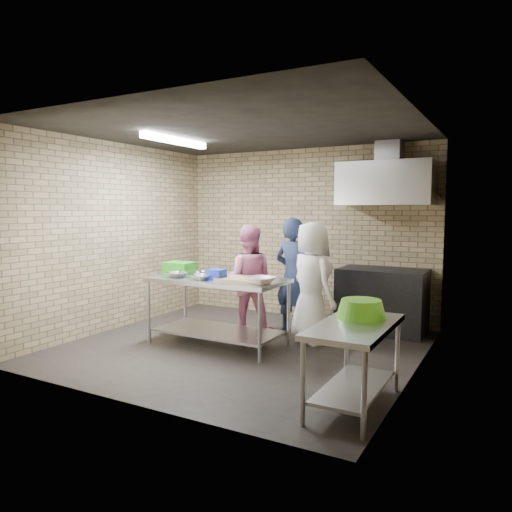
{
  "coord_description": "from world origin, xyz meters",
  "views": [
    {
      "loc": [
        3.01,
        -5.08,
        1.74
      ],
      "look_at": [
        0.1,
        0.2,
        1.15
      ],
      "focal_mm": 33.53,
      "sensor_mm": 36.0,
      "label": 1
    }
  ],
  "objects_px": {
    "green_basin": "(361,309)",
    "stove": "(382,300)",
    "side_counter": "(354,366)",
    "woman_pink": "(248,279)",
    "man_navy": "(293,276)",
    "prep_table": "(218,312)",
    "green_crate": "(180,268)",
    "bottle_red": "(393,189)",
    "woman_white": "(312,283)",
    "blue_tub": "(216,274)"
  },
  "relations": [
    {
      "from": "green_basin",
      "to": "stove",
      "type": "bearing_deg",
      "value": 99.76
    },
    {
      "from": "side_counter",
      "to": "woman_pink",
      "type": "xyz_separation_m",
      "value": [
        -2.1,
        1.78,
        0.38
      ]
    },
    {
      "from": "side_counter",
      "to": "stove",
      "type": "bearing_deg",
      "value": 99.29
    },
    {
      "from": "woman_pink",
      "to": "man_navy",
      "type": "bearing_deg",
      "value": 173.52
    },
    {
      "from": "prep_table",
      "to": "woman_pink",
      "type": "relative_size",
      "value": 1.14
    },
    {
      "from": "man_navy",
      "to": "green_basin",
      "type": "bearing_deg",
      "value": 142.55
    },
    {
      "from": "woman_pink",
      "to": "prep_table",
      "type": "bearing_deg",
      "value": 60.44
    },
    {
      "from": "green_crate",
      "to": "green_basin",
      "type": "distance_m",
      "value": 2.96
    },
    {
      "from": "bottle_red",
      "to": "woman_white",
      "type": "distance_m",
      "value": 1.9
    },
    {
      "from": "green_crate",
      "to": "man_navy",
      "type": "height_order",
      "value": "man_navy"
    },
    {
      "from": "green_basin",
      "to": "man_navy",
      "type": "distance_m",
      "value": 2.3
    },
    {
      "from": "prep_table",
      "to": "blue_tub",
      "type": "height_order",
      "value": "blue_tub"
    },
    {
      "from": "green_crate",
      "to": "green_basin",
      "type": "relative_size",
      "value": 0.84
    },
    {
      "from": "prep_table",
      "to": "woman_white",
      "type": "xyz_separation_m",
      "value": [
        1.01,
        0.69,
        0.36
      ]
    },
    {
      "from": "stove",
      "to": "green_crate",
      "type": "height_order",
      "value": "green_crate"
    },
    {
      "from": "man_navy",
      "to": "bottle_red",
      "type": "bearing_deg",
      "value": -125.77
    },
    {
      "from": "blue_tub",
      "to": "green_crate",
      "type": "bearing_deg",
      "value": 163.65
    },
    {
      "from": "stove",
      "to": "side_counter",
      "type": "bearing_deg",
      "value": -80.71
    },
    {
      "from": "man_navy",
      "to": "woman_white",
      "type": "relative_size",
      "value": 1.03
    },
    {
      "from": "prep_table",
      "to": "woman_pink",
      "type": "distance_m",
      "value": 0.79
    },
    {
      "from": "prep_table",
      "to": "green_crate",
      "type": "xyz_separation_m",
      "value": [
        -0.7,
        0.12,
        0.51
      ]
    },
    {
      "from": "woman_pink",
      "to": "woman_white",
      "type": "bearing_deg",
      "value": 150.46
    },
    {
      "from": "stove",
      "to": "green_basin",
      "type": "xyz_separation_m",
      "value": [
        0.43,
        -2.5,
        0.38
      ]
    },
    {
      "from": "stove",
      "to": "man_navy",
      "type": "distance_m",
      "value": 1.34
    },
    {
      "from": "blue_tub",
      "to": "stove",
      "type": "bearing_deg",
      "value": 47.81
    },
    {
      "from": "woman_pink",
      "to": "woman_white",
      "type": "relative_size",
      "value": 0.96
    },
    {
      "from": "bottle_red",
      "to": "woman_pink",
      "type": "relative_size",
      "value": 0.12
    },
    {
      "from": "man_navy",
      "to": "woman_white",
      "type": "xyz_separation_m",
      "value": [
        0.38,
        -0.27,
        -0.02
      ]
    },
    {
      "from": "side_counter",
      "to": "woman_white",
      "type": "height_order",
      "value": "woman_white"
    },
    {
      "from": "bottle_red",
      "to": "side_counter",
      "type": "bearing_deg",
      "value": -82.38
    },
    {
      "from": "woman_white",
      "to": "stove",
      "type": "bearing_deg",
      "value": -88.69
    },
    {
      "from": "green_crate",
      "to": "woman_pink",
      "type": "relative_size",
      "value": 0.25
    },
    {
      "from": "prep_table",
      "to": "woman_white",
      "type": "distance_m",
      "value": 1.27
    },
    {
      "from": "bottle_red",
      "to": "woman_white",
      "type": "height_order",
      "value": "bottle_red"
    },
    {
      "from": "man_navy",
      "to": "woman_pink",
      "type": "relative_size",
      "value": 1.07
    },
    {
      "from": "stove",
      "to": "green_crate",
      "type": "bearing_deg",
      "value": -146.48
    },
    {
      "from": "man_navy",
      "to": "stove",
      "type": "bearing_deg",
      "value": -132.28
    },
    {
      "from": "side_counter",
      "to": "green_basin",
      "type": "distance_m",
      "value": 0.52
    },
    {
      "from": "bottle_red",
      "to": "woman_pink",
      "type": "distance_m",
      "value": 2.44
    },
    {
      "from": "green_basin",
      "to": "bottle_red",
      "type": "relative_size",
      "value": 2.56
    },
    {
      "from": "man_navy",
      "to": "prep_table",
      "type": "bearing_deg",
      "value": 69.14
    },
    {
      "from": "stove",
      "to": "woman_pink",
      "type": "distance_m",
      "value": 1.94
    },
    {
      "from": "side_counter",
      "to": "bottle_red",
      "type": "xyz_separation_m",
      "value": [
        -0.4,
        2.99,
        1.65
      ]
    },
    {
      "from": "side_counter",
      "to": "green_crate",
      "type": "xyz_separation_m",
      "value": [
        -2.83,
        1.18,
        0.57
      ]
    },
    {
      "from": "side_counter",
      "to": "woman_pink",
      "type": "distance_m",
      "value": 2.78
    },
    {
      "from": "prep_table",
      "to": "man_navy",
      "type": "distance_m",
      "value": 1.2
    },
    {
      "from": "blue_tub",
      "to": "green_basin",
      "type": "bearing_deg",
      "value": -18.99
    },
    {
      "from": "prep_table",
      "to": "stove",
      "type": "xyz_separation_m",
      "value": [
        1.68,
        1.69,
        0.02
      ]
    },
    {
      "from": "stove",
      "to": "woman_white",
      "type": "distance_m",
      "value": 1.25
    },
    {
      "from": "stove",
      "to": "man_navy",
      "type": "height_order",
      "value": "man_navy"
    }
  ]
}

